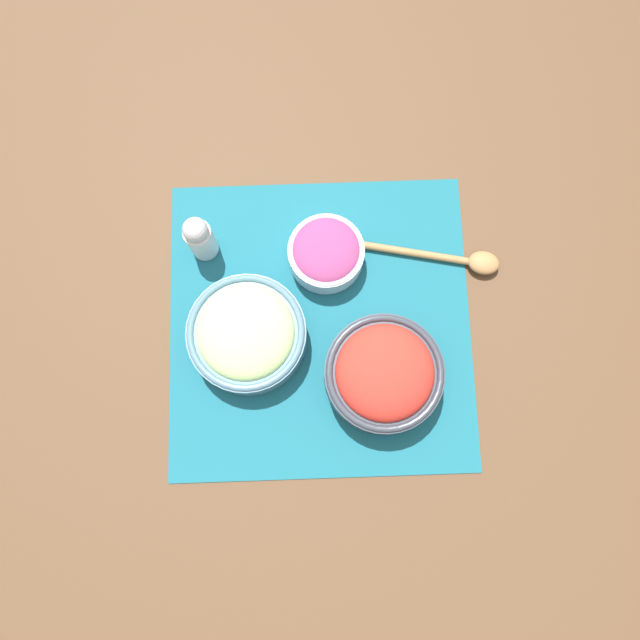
{
  "coord_description": "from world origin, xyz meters",
  "views": [
    {
      "loc": [
        0.01,
        0.18,
        0.97
      ],
      "look_at": [
        0.0,
        0.0,
        0.03
      ],
      "focal_mm": 35.0,
      "sensor_mm": 36.0,
      "label": 1
    }
  ],
  "objects_px": {
    "onion_bowl": "(326,253)",
    "wooden_spoon": "(454,259)",
    "tomato_bowl": "(384,374)",
    "cucumber_bowl": "(247,334)",
    "pepper_shaker": "(200,238)"
  },
  "relations": [
    {
      "from": "tomato_bowl",
      "to": "pepper_shaker",
      "type": "bearing_deg",
      "value": -38.75
    },
    {
      "from": "cucumber_bowl",
      "to": "pepper_shaker",
      "type": "relative_size",
      "value": 1.69
    },
    {
      "from": "onion_bowl",
      "to": "cucumber_bowl",
      "type": "height_order",
      "value": "cucumber_bowl"
    },
    {
      "from": "pepper_shaker",
      "to": "tomato_bowl",
      "type": "bearing_deg",
      "value": 141.25
    },
    {
      "from": "tomato_bowl",
      "to": "wooden_spoon",
      "type": "bearing_deg",
      "value": -124.56
    },
    {
      "from": "tomato_bowl",
      "to": "wooden_spoon",
      "type": "height_order",
      "value": "tomato_bowl"
    },
    {
      "from": "cucumber_bowl",
      "to": "tomato_bowl",
      "type": "bearing_deg",
      "value": 161.43
    },
    {
      "from": "onion_bowl",
      "to": "wooden_spoon",
      "type": "height_order",
      "value": "onion_bowl"
    },
    {
      "from": "cucumber_bowl",
      "to": "tomato_bowl",
      "type": "xyz_separation_m",
      "value": [
        -0.2,
        0.07,
        0.01
      ]
    },
    {
      "from": "tomato_bowl",
      "to": "wooden_spoon",
      "type": "xyz_separation_m",
      "value": [
        -0.13,
        -0.18,
        -0.04
      ]
    },
    {
      "from": "onion_bowl",
      "to": "cucumber_bowl",
      "type": "xyz_separation_m",
      "value": [
        0.12,
        0.13,
        0.01
      ]
    },
    {
      "from": "onion_bowl",
      "to": "tomato_bowl",
      "type": "xyz_separation_m",
      "value": [
        -0.08,
        0.19,
        0.01
      ]
    },
    {
      "from": "onion_bowl",
      "to": "pepper_shaker",
      "type": "xyz_separation_m",
      "value": [
        0.19,
        -0.02,
        0.02
      ]
    },
    {
      "from": "tomato_bowl",
      "to": "wooden_spoon",
      "type": "distance_m",
      "value": 0.23
    },
    {
      "from": "wooden_spoon",
      "to": "pepper_shaker",
      "type": "xyz_separation_m",
      "value": [
        0.4,
        -0.03,
        0.04
      ]
    }
  ]
}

